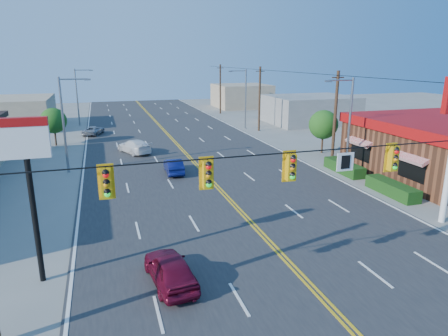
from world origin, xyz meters
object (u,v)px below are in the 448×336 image
object	(u,v)px
car_magenta	(170,270)
car_silver	(94,131)
car_blue	(174,167)
signal_span	(315,178)
car_white	(134,147)
pizza_hut_sign	(28,167)

from	to	relation	value
car_magenta	car_silver	size ratio (longest dim) A/B	1.03
car_magenta	car_blue	size ratio (longest dim) A/B	1.06
car_blue	car_silver	xyz separation A→B (m)	(-6.53, 20.37, -0.08)
signal_span	car_white	distance (m)	28.22
signal_span	car_magenta	bearing A→B (deg)	160.19
pizza_hut_sign	car_silver	distance (m)	35.63
pizza_hut_sign	car_magenta	world-z (taller)	pizza_hut_sign
car_magenta	car_white	distance (m)	25.49
car_magenta	car_silver	distance (m)	37.42
signal_span	car_blue	bearing A→B (deg)	97.06
pizza_hut_sign	car_white	size ratio (longest dim) A/B	1.45
signal_span	pizza_hut_sign	bearing A→B (deg)	159.81
pizza_hut_sign	signal_span	bearing A→B (deg)	-20.19
car_magenta	car_silver	world-z (taller)	car_magenta
pizza_hut_sign	car_magenta	distance (m)	7.25
car_magenta	signal_span	bearing A→B (deg)	153.96
signal_span	car_magenta	size ratio (longest dim) A/B	6.05
car_magenta	car_white	size ratio (longest dim) A/B	0.85
car_blue	car_white	xyz separation A→B (m)	(-2.50, 8.58, 0.06)
signal_span	car_silver	size ratio (longest dim) A/B	6.22
car_magenta	car_blue	xyz separation A→B (m)	(3.21, 16.90, -0.06)
car_white	signal_span	bearing A→B (deg)	77.71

